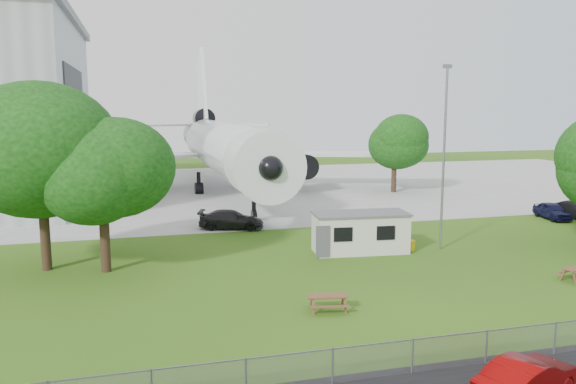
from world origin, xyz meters
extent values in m
plane|color=#457119|center=(0.00, 0.00, 0.00)|extent=(160.00, 160.00, 0.00)
cube|color=#B7B7B2|center=(0.00, 38.00, 0.01)|extent=(120.00, 46.00, 0.03)
cube|color=#2D3033|center=(-16.93, 33.00, 6.75)|extent=(0.16, 16.00, 12.96)
cylinder|color=white|center=(-2.00, 34.00, 5.10)|extent=(5.40, 34.00, 5.40)
cone|color=white|center=(-2.00, 15.00, 5.10)|extent=(5.40, 5.50, 5.40)
cone|color=white|center=(-2.00, 55.00, 5.90)|extent=(4.86, 9.00, 4.86)
cube|color=white|center=(-14.50, 37.20, 3.90)|extent=(21.36, 10.77, 0.36)
cube|color=white|center=(10.50, 37.20, 3.90)|extent=(21.36, 10.77, 0.36)
cube|color=white|center=(-2.00, 55.00, 11.60)|extent=(0.46, 9.96, 12.17)
cylinder|color=#515459|center=(-10.50, 33.50, 3.00)|extent=(2.50, 4.20, 2.50)
cylinder|color=#515459|center=(6.50, 33.50, 3.00)|extent=(2.50, 4.20, 2.50)
cylinder|color=#515459|center=(-2.00, 54.00, 7.90)|extent=(2.60, 4.50, 2.60)
cylinder|color=black|center=(-2.00, 18.50, 1.20)|extent=(0.36, 0.36, 2.40)
cylinder|color=black|center=(-4.80, 35.00, 1.20)|extent=(0.44, 0.44, 2.40)
cylinder|color=black|center=(0.80, 35.00, 1.20)|extent=(0.44, 0.44, 2.40)
cube|color=beige|center=(2.74, 6.94, 1.25)|extent=(6.21, 3.06, 2.50)
cube|color=#59595B|center=(2.74, 6.94, 2.56)|extent=(6.43, 3.28, 0.12)
cylinder|color=gold|center=(6.14, 6.34, 0.35)|extent=(0.50, 0.50, 0.70)
cube|color=gray|center=(0.00, -9.50, 0.00)|extent=(58.00, 0.04, 1.30)
cylinder|color=slate|center=(8.20, 6.20, 6.00)|extent=(0.16, 0.16, 12.00)
cylinder|color=#382619|center=(-16.52, 7.82, 1.97)|extent=(0.56, 0.56, 3.94)
sphere|color=#27681A|center=(-16.52, 7.82, 6.79)|extent=(9.44, 9.44, 9.44)
cylinder|color=#382619|center=(-13.15, 6.55, 1.62)|extent=(0.56, 0.56, 3.25)
sphere|color=#27681A|center=(-13.15, 6.55, 5.59)|extent=(7.37, 7.37, 7.37)
cylinder|color=#382619|center=(16.39, 30.47, 1.63)|extent=(0.56, 0.56, 3.26)
sphere|color=#27681A|center=(16.39, 30.47, 5.61)|extent=(6.84, 6.84, 6.84)
imported|color=#890707|center=(0.78, -12.07, 0.69)|extent=(4.42, 2.86, 1.38)
imported|color=black|center=(22.70, 12.93, 0.69)|extent=(2.24, 4.25, 1.38)
imported|color=black|center=(-4.30, 16.06, 0.73)|extent=(5.42, 3.43, 1.46)
camera|label=1|loc=(-11.13, -26.50, 9.38)|focal=35.00mm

